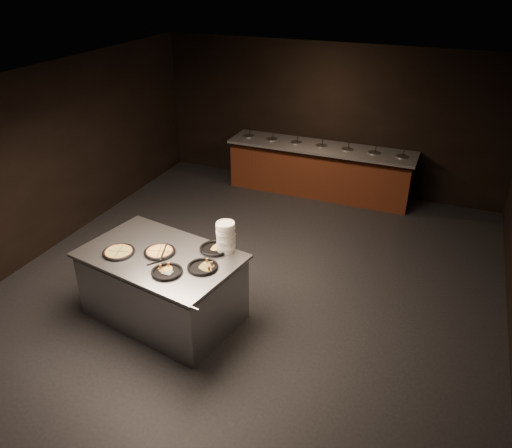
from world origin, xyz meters
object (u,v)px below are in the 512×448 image
object	(u,v)px
serving_counter	(163,287)
plate_stack	(226,237)
pan_veggie_whole	(119,252)
pan_cheese_whole	(160,252)

from	to	relation	value
serving_counter	plate_stack	size ratio (longest dim) A/B	5.52
pan_veggie_whole	serving_counter	bearing A→B (deg)	19.63
plate_stack	pan_veggie_whole	xyz separation A→B (m)	(-1.23, -0.59, -0.18)
plate_stack	pan_veggie_whole	bearing A→B (deg)	-154.59
pan_cheese_whole	plate_stack	bearing A→B (deg)	26.67
plate_stack	pan_cheese_whole	distance (m)	0.87
serving_counter	pan_veggie_whole	xyz separation A→B (m)	(-0.49, -0.18, 0.53)
plate_stack	pan_cheese_whole	bearing A→B (deg)	-153.33
serving_counter	plate_stack	bearing A→B (deg)	39.19
plate_stack	pan_cheese_whole	world-z (taller)	plate_stack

